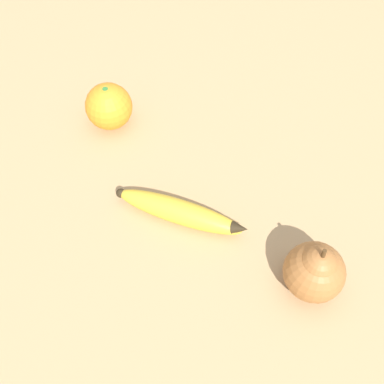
{
  "coord_description": "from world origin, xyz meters",
  "views": [
    {
      "loc": [
        0.14,
        0.3,
        0.55
      ],
      "look_at": [
        0.03,
        -0.04,
        0.03
      ],
      "focal_mm": 42.0,
      "sensor_mm": 36.0,
      "label": 1
    }
  ],
  "objects": [
    {
      "name": "pear",
      "position": [
        -0.08,
        0.13,
        0.04
      ],
      "size": [
        0.08,
        0.08,
        0.1
      ],
      "color": "#A36633",
      "rests_on": "ground_plane"
    },
    {
      "name": "orange",
      "position": [
        0.11,
        -0.23,
        0.04
      ],
      "size": [
        0.08,
        0.08,
        0.08
      ],
      "color": "orange",
      "rests_on": "ground_plane"
    },
    {
      "name": "ground_plane",
      "position": [
        0.0,
        0.0,
        0.0
      ],
      "size": [
        3.0,
        3.0,
        0.0
      ],
      "primitive_type": "plane",
      "color": "tan"
    },
    {
      "name": "banana",
      "position": [
        0.05,
        -0.02,
        0.02
      ],
      "size": [
        0.17,
        0.14,
        0.04
      ],
      "rotation": [
        0.0,
        0.0,
        2.48
      ],
      "color": "gold",
      "rests_on": "ground_plane"
    }
  ]
}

